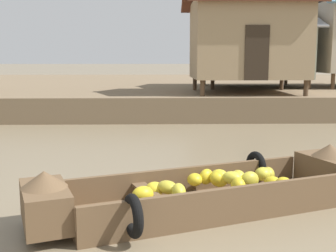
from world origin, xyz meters
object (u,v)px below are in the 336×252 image
at_px(fishing_skiff_distant, 322,103).
at_px(banana_boat, 207,191).
at_px(stilt_house_left, 247,38).
at_px(stilt_house_mid_left, 253,51).

bearing_deg(fishing_skiff_distant, banana_boat, -117.96).
height_order(stilt_house_left, stilt_house_mid_left, stilt_house_left).
xyz_separation_m(stilt_house_left, stilt_house_mid_left, (0.99, 3.34, -0.42)).
bearing_deg(stilt_house_mid_left, fishing_skiff_distant, -42.88).
bearing_deg(stilt_house_mid_left, stilt_house_left, -106.57).
bearing_deg(banana_boat, stilt_house_mid_left, 74.98).
xyz_separation_m(banana_boat, fishing_skiff_distant, (5.95, 11.21, 0.05)).
height_order(banana_boat, stilt_house_mid_left, stilt_house_mid_left).
xyz_separation_m(fishing_skiff_distant, stilt_house_left, (-3.35, -1.15, 2.54)).
bearing_deg(fishing_skiff_distant, stilt_house_left, -161.05).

